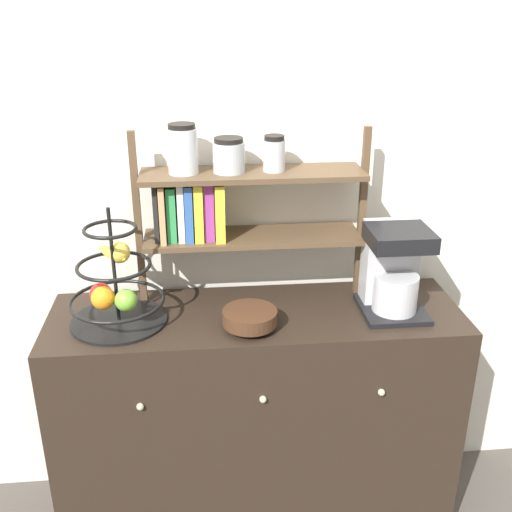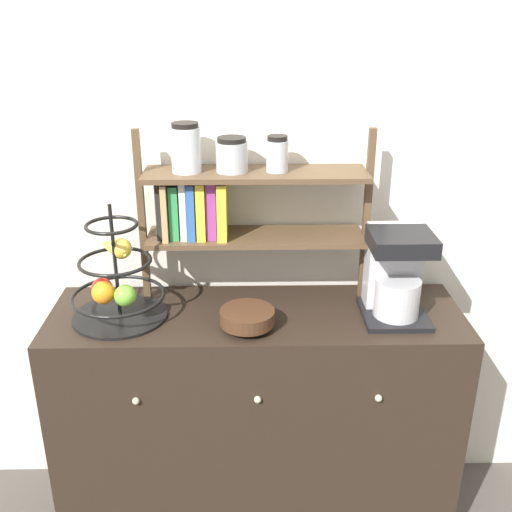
{
  "view_description": "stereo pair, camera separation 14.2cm",
  "coord_description": "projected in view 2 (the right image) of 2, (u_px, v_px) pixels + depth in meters",
  "views": [
    {
      "loc": [
        -0.18,
        -1.6,
        1.87
      ],
      "look_at": [
        -0.0,
        0.22,
        1.1
      ],
      "focal_mm": 42.0,
      "sensor_mm": 36.0,
      "label": 1
    },
    {
      "loc": [
        -0.04,
        -1.61,
        1.87
      ],
      "look_at": [
        -0.0,
        0.22,
        1.1
      ],
      "focal_mm": 42.0,
      "sensor_mm": 36.0,
      "label": 2
    }
  ],
  "objects": [
    {
      "name": "wall_back",
      "position": [
        255.0,
        177.0,
        2.15
      ],
      "size": [
        7.0,
        0.05,
        2.6
      ],
      "primitive_type": "cube",
      "color": "silver",
      "rests_on": "ground_plane"
    },
    {
      "name": "sideboard",
      "position": [
        256.0,
        418.0,
        2.24
      ],
      "size": [
        1.43,
        0.46,
        0.89
      ],
      "color": "black",
      "rests_on": "ground_plane"
    },
    {
      "name": "coffee_maker",
      "position": [
        396.0,
        274.0,
        2.01
      ],
      "size": [
        0.21,
        0.24,
        0.31
      ],
      "color": "black",
      "rests_on": "sideboard"
    },
    {
      "name": "fruit_stand",
      "position": [
        116.0,
        284.0,
        1.98
      ],
      "size": [
        0.32,
        0.32,
        0.4
      ],
      "color": "black",
      "rests_on": "sideboard"
    },
    {
      "name": "wooden_bowl",
      "position": [
        247.0,
        318.0,
        1.95
      ],
      "size": [
        0.18,
        0.18,
        0.07
      ],
      "color": "#422819",
      "rests_on": "sideboard"
    },
    {
      "name": "shelf_hutch",
      "position": [
        224.0,
        195.0,
        2.03
      ],
      "size": [
        0.8,
        0.2,
        0.63
      ],
      "color": "brown",
      "rests_on": "sideboard"
    }
  ]
}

